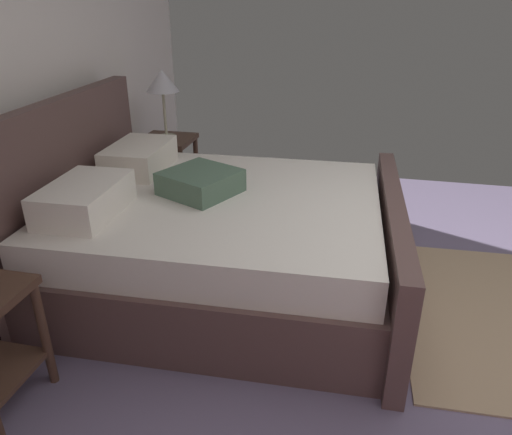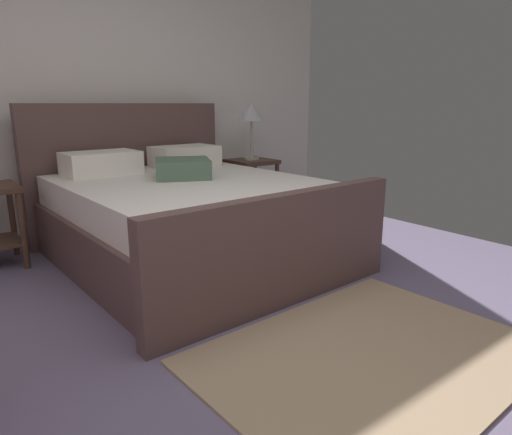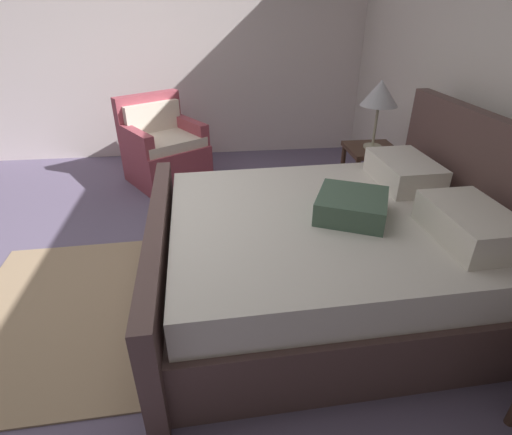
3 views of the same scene
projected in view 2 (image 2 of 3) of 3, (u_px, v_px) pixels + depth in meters
ground_plane at (293, 363)px, 2.10m from camera, size 5.25×5.45×0.02m
wall_back at (80, 74)px, 3.89m from camera, size 5.37×0.12×2.83m
bed at (186, 215)px, 3.41m from camera, size 1.88×2.20×1.17m
nightstand_right at (252, 178)px, 4.73m from camera, size 0.44×0.44×0.60m
table_lamp_right at (251, 114)px, 4.57m from camera, size 0.27×0.27×0.58m
area_rug at (370, 355)px, 2.14m from camera, size 1.64×1.22×0.01m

